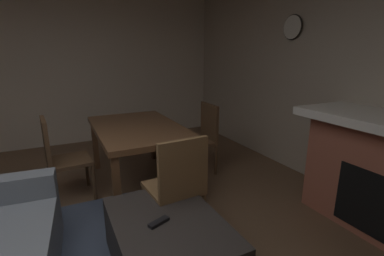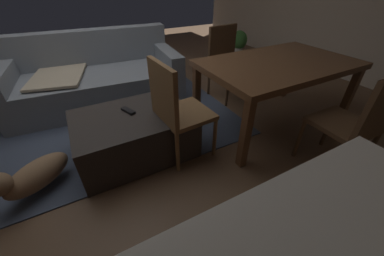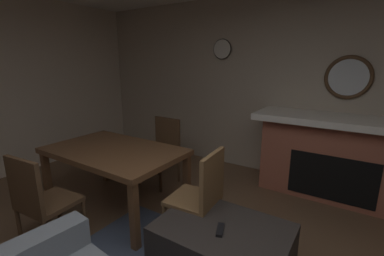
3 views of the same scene
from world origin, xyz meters
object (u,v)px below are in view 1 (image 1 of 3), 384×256
Objects in this scene: dining_chair_west at (178,182)px; dining_chair_north at (59,155)px; dining_chair_south at (202,134)px; ottoman_coffee_table at (168,245)px; wall_clock at (293,27)px; tv_remote at (159,222)px; dining_table at (138,132)px.

dining_chair_north is at bearing 37.03° from dining_chair_west.
dining_chair_north is 1.00× the size of dining_chair_south.
ottoman_coffee_table is at bearing 146.34° from dining_chair_west.
dining_chair_north is 3.22m from wall_clock.
tv_remote is (-0.01, 0.07, 0.22)m from ottoman_coffee_table.
wall_clock reaches higher than tv_remote.
ottoman_coffee_table is 3.04m from wall_clock.
dining_chair_west is (0.34, -0.22, 0.31)m from ottoman_coffee_table.
tv_remote is 0.17× the size of dining_chair_west.
dining_table is 0.89m from dining_chair_north.
dining_chair_north is at bearing 23.57° from ottoman_coffee_table.
dining_table is at bearing 89.82° from dining_chair_south.
dining_table is at bearing 80.53° from wall_clock.
tv_remote is at bearing 139.70° from dining_chair_west.
ottoman_coffee_table is 1.12× the size of dining_chair_west.
dining_chair_west is at bearing 143.49° from dining_chair_south.
dining_chair_north reaches higher than ottoman_coffee_table.
ottoman_coffee_table is 0.66× the size of dining_table.
dining_table is 1.19m from dining_chair_west.
tv_remote is at bearing 142.59° from dining_chair_south.
dining_table is 1.69× the size of dining_chair_north.
dining_chair_north is 1.75m from dining_chair_south.
wall_clock is (-0.33, -1.14, 1.38)m from dining_chair_south.
ottoman_coffee_table is 1.12× the size of dining_chair_south.
tv_remote is 1.63m from dining_chair_north.
wall_clock is (-0.34, -2.01, 1.24)m from dining_table.
tv_remote is 0.10× the size of dining_table.
dining_chair_west is at bearing -179.69° from dining_table.
dining_chair_north is 2.92× the size of wall_clock.
wall_clock is (0.84, -2.01, 1.38)m from dining_chair_west.
dining_chair_west reaches higher than ottoman_coffee_table.
dining_table reaches higher than ottoman_coffee_table.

